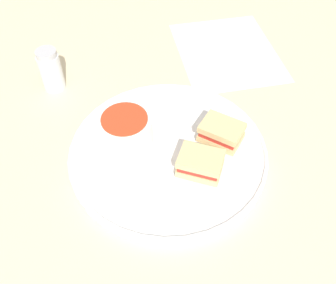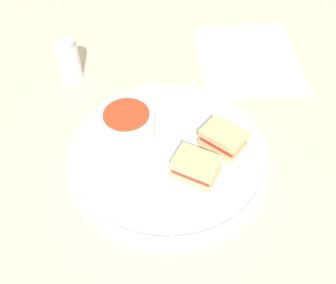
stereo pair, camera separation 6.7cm
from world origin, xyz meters
name	(u,v)px [view 2 (the right image)]	position (x,y,z in m)	size (l,w,h in m)	color
ground_plane	(168,156)	(0.00, 0.00, 0.00)	(2.40, 2.40, 0.00)	beige
plate	(168,152)	(0.00, 0.00, 0.01)	(0.35, 0.35, 0.02)	white
soup_bowl	(128,127)	(-0.07, 0.01, 0.05)	(0.09, 0.09, 0.07)	white
spoon	(146,108)	(-0.06, 0.09, 0.02)	(0.13, 0.03, 0.01)	silver
sandwich_half_near	(196,167)	(0.05, -0.04, 0.04)	(0.08, 0.07, 0.04)	#DBBC7F
sandwich_half_far	(224,138)	(0.09, 0.03, 0.04)	(0.09, 0.08, 0.04)	#DBBC7F
salt_shaker	(69,60)	(-0.24, 0.18, 0.04)	(0.05, 0.05, 0.09)	silver
menu_sheet	(248,58)	(0.13, 0.31, 0.00)	(0.27, 0.31, 0.00)	white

